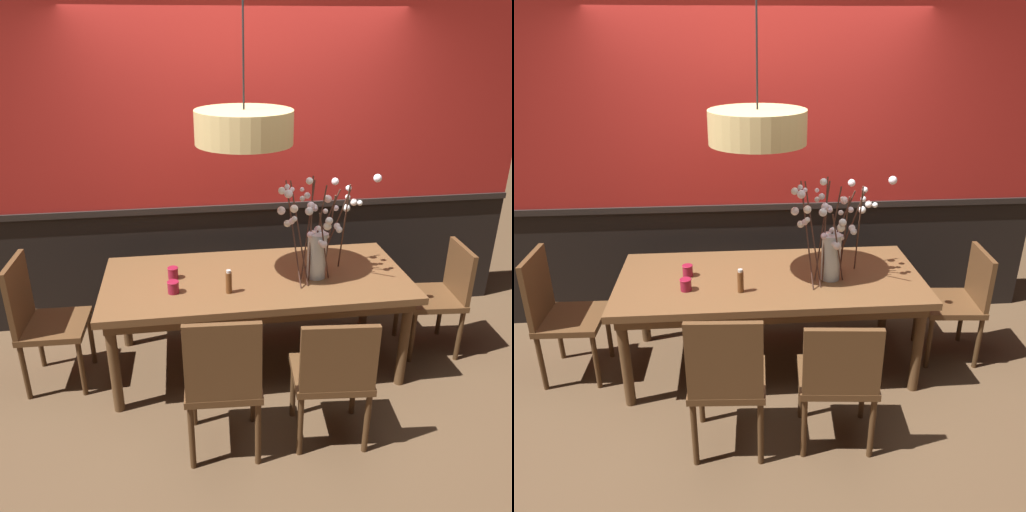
% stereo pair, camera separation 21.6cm
% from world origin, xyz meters
% --- Properties ---
extents(ground_plane, '(24.00, 24.00, 0.00)m').
position_xyz_m(ground_plane, '(0.00, 0.00, 0.00)').
color(ground_plane, brown).
extents(back_wall, '(4.65, 0.14, 2.62)m').
position_xyz_m(back_wall, '(0.00, 0.81, 1.30)').
color(back_wall, black).
rests_on(back_wall, ground).
extents(dining_table, '(2.15, 0.97, 0.73)m').
position_xyz_m(dining_table, '(0.00, 0.00, 0.65)').
color(dining_table, brown).
rests_on(dining_table, ground).
extents(chair_head_east_end, '(0.46, 0.46, 0.87)m').
position_xyz_m(chair_head_east_end, '(1.44, 0.01, 0.50)').
color(chair_head_east_end, brown).
rests_on(chair_head_east_end, ground).
extents(chair_far_side_left, '(0.46, 0.42, 0.98)m').
position_xyz_m(chair_far_side_left, '(-0.34, 0.90, 0.55)').
color(chair_far_side_left, brown).
rests_on(chair_far_side_left, ground).
extents(chair_near_side_left, '(0.46, 0.44, 0.96)m').
position_xyz_m(chair_near_side_left, '(-0.32, -0.88, 0.54)').
color(chair_near_side_left, brown).
rests_on(chair_near_side_left, ground).
extents(chair_head_west_end, '(0.45, 0.45, 0.96)m').
position_xyz_m(chair_head_west_end, '(-1.50, -0.00, 0.53)').
color(chair_head_west_end, brown).
rests_on(chair_head_west_end, ground).
extents(chair_near_side_right, '(0.49, 0.44, 0.89)m').
position_xyz_m(chair_near_side_right, '(0.33, -0.88, 0.51)').
color(chair_near_side_right, brown).
rests_on(chair_near_side_right, ground).
extents(chair_far_side_right, '(0.46, 0.43, 0.90)m').
position_xyz_m(chair_far_side_right, '(0.33, 0.91, 0.51)').
color(chair_far_side_right, brown).
rests_on(chair_far_side_right, ground).
extents(vase_with_blossoms, '(0.68, 0.40, 0.75)m').
position_xyz_m(vase_with_blossoms, '(0.42, -0.06, 1.01)').
color(vase_with_blossoms, silver).
rests_on(vase_with_blossoms, dining_table).
extents(candle_holder_nearer_center, '(0.08, 0.08, 0.08)m').
position_xyz_m(candle_holder_nearer_center, '(-0.58, -0.17, 0.78)').
color(candle_holder_nearer_center, maroon).
rests_on(candle_holder_nearer_center, dining_table).
extents(candle_holder_nearer_edge, '(0.08, 0.08, 0.08)m').
position_xyz_m(candle_holder_nearer_edge, '(-0.58, 0.06, 0.78)').
color(candle_holder_nearer_edge, maroon).
rests_on(candle_holder_nearer_edge, dining_table).
extents(condiment_bottle, '(0.04, 0.04, 0.17)m').
position_xyz_m(condiment_bottle, '(-0.21, -0.22, 0.81)').
color(condiment_bottle, brown).
rests_on(condiment_bottle, dining_table).
extents(pendant_lamp, '(0.62, 0.62, 0.94)m').
position_xyz_m(pendant_lamp, '(-0.08, -0.03, 1.79)').
color(pendant_lamp, tan).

